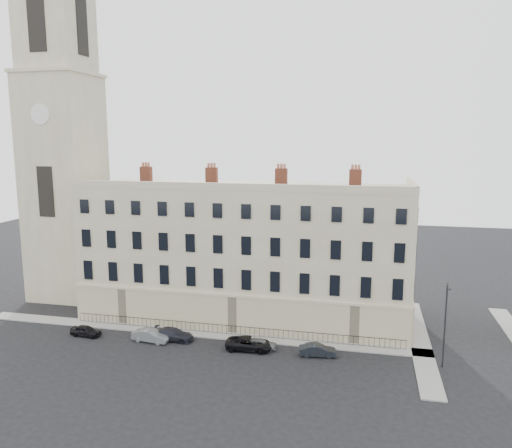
# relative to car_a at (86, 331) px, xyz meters

# --- Properties ---
(ground) EXTENTS (160.00, 160.00, 0.00)m
(ground) POSITION_rel_car_a_xyz_m (20.66, -1.88, -0.56)
(ground) COLOR black
(ground) RESTS_ON ground
(terrace) EXTENTS (36.22, 12.22, 17.00)m
(terrace) POSITION_rel_car_a_xyz_m (14.69, 10.09, 6.94)
(terrace) COLOR tan
(terrace) RESTS_ON ground
(church_tower) EXTENTS (8.00, 8.13, 44.00)m
(church_tower) POSITION_rel_car_a_xyz_m (-9.34, 12.12, 18.10)
(church_tower) COLOR tan
(church_tower) RESTS_ON ground
(pavement_terrace) EXTENTS (48.00, 2.00, 0.12)m
(pavement_terrace) POSITION_rel_car_a_xyz_m (10.66, 3.12, -0.50)
(pavement_terrace) COLOR gray
(pavement_terrace) RESTS_ON ground
(pavement_east_return) EXTENTS (2.00, 24.00, 0.12)m
(pavement_east_return) POSITION_rel_car_a_xyz_m (33.66, 6.12, -0.50)
(pavement_east_return) COLOR gray
(pavement_east_return) RESTS_ON ground
(railings) EXTENTS (35.00, 0.04, 0.96)m
(railings) POSITION_rel_car_a_xyz_m (14.66, 3.52, -0.00)
(railings) COLOR black
(railings) RESTS_ON ground
(car_a) EXTENTS (3.35, 1.55, 1.11)m
(car_a) POSITION_rel_car_a_xyz_m (0.00, 0.00, 0.00)
(car_a) COLOR black
(car_a) RESTS_ON ground
(car_b) EXTENTS (3.94, 1.72, 1.26)m
(car_b) POSITION_rel_car_a_xyz_m (7.20, 0.16, 0.07)
(car_b) COLOR slate
(car_b) RESTS_ON ground
(car_c) EXTENTS (4.29, 1.85, 1.23)m
(car_c) POSITION_rel_car_a_xyz_m (9.24, 0.97, 0.06)
(car_c) COLOR #20212B
(car_c) RESTS_ON ground
(car_d) EXTENTS (4.63, 2.30, 1.26)m
(car_d) POSITION_rel_car_a_xyz_m (17.33, 0.38, 0.07)
(car_d) COLOR black
(car_d) RESTS_ON ground
(car_e) EXTENTS (3.31, 1.53, 1.10)m
(car_e) POSITION_rel_car_a_xyz_m (18.36, 0.74, -0.01)
(car_e) COLOR slate
(car_e) RESTS_ON ground
(car_f) EXTENTS (3.65, 1.72, 1.16)m
(car_f) POSITION_rel_car_a_xyz_m (23.95, 0.40, 0.02)
(car_f) COLOR black
(car_f) RESTS_ON ground
(streetlamp) EXTENTS (0.24, 1.70, 7.84)m
(streetlamp) POSITION_rel_car_a_xyz_m (35.08, 0.49, 3.79)
(streetlamp) COLOR #2A2A2E
(streetlamp) RESTS_ON ground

